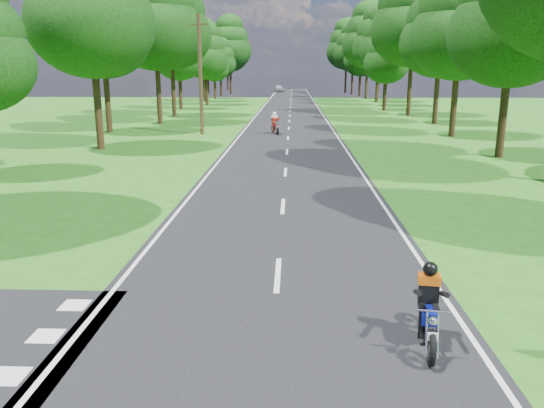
{
  "coord_description": "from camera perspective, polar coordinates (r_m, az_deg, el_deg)",
  "views": [
    {
      "loc": [
        0.29,
        -8.79,
        4.33
      ],
      "look_at": [
        -0.2,
        4.0,
        1.1
      ],
      "focal_mm": 35.0,
      "sensor_mm": 36.0,
      "label": 1
    }
  ],
  "objects": [
    {
      "name": "main_road",
      "position": [
        58.95,
        1.95,
        9.97
      ],
      "size": [
        7.0,
        140.0,
        0.02
      ],
      "primitive_type": "cube",
      "color": "black",
      "rests_on": "ground"
    },
    {
      "name": "distant_car",
      "position": [
        111.27,
        0.74,
        12.33
      ],
      "size": [
        2.63,
        4.56,
        1.46
      ],
      "primitive_type": "imported",
      "rotation": [
        0.0,
        0.0,
        0.22
      ],
      "color": "silver",
      "rests_on": "main_road"
    },
    {
      "name": "ground",
      "position": [
        9.81,
        0.29,
        -12.05
      ],
      "size": [
        160.0,
        160.0,
        0.0
      ],
      "primitive_type": "plane",
      "color": "#265C15",
      "rests_on": "ground"
    },
    {
      "name": "rider_far_red",
      "position": [
        37.36,
        0.33,
        8.72
      ],
      "size": [
        1.02,
        1.91,
        1.51
      ],
      "primitive_type": null,
      "rotation": [
        0.0,
        0.0,
        0.24
      ],
      "color": "#B60E18",
      "rests_on": "main_road"
    },
    {
      "name": "telegraph_pole",
      "position": [
        37.33,
        -7.71,
        13.65
      ],
      "size": [
        1.2,
        0.26,
        8.0
      ],
      "color": "#382616",
      "rests_on": "ground"
    },
    {
      "name": "rider_near_blue",
      "position": [
        8.99,
        16.53,
        -10.37
      ],
      "size": [
        0.77,
        1.67,
        1.34
      ],
      "primitive_type": null,
      "rotation": [
        0.0,
        0.0,
        -0.15
      ],
      "color": "navy",
      "rests_on": "main_road"
    },
    {
      "name": "road_markings",
      "position": [
        57.08,
        1.8,
        9.84
      ],
      "size": [
        7.4,
        140.0,
        0.01
      ],
      "color": "silver",
      "rests_on": "main_road"
    },
    {
      "name": "treeline",
      "position": [
        68.97,
        3.31,
        17.42
      ],
      "size": [
        40.0,
        115.35,
        14.78
      ],
      "color": "black",
      "rests_on": "ground"
    }
  ]
}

